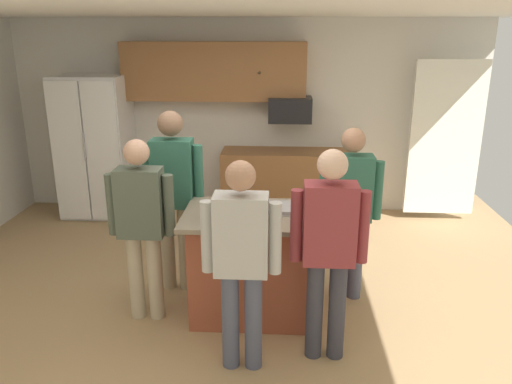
{
  "coord_description": "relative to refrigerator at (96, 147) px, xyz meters",
  "views": [
    {
      "loc": [
        0.55,
        -4.13,
        2.44
      ],
      "look_at": [
        0.29,
        0.19,
        1.05
      ],
      "focal_mm": 35.45,
      "sensor_mm": 36.0,
      "label": 1
    }
  ],
  "objects": [
    {
      "name": "cabinet_run_lower",
      "position": [
        2.6,
        0.1,
        -0.49
      ],
      "size": [
        1.8,
        0.63,
        0.9
      ],
      "color": "#936038",
      "rests_on": "ground"
    },
    {
      "name": "glass_dark_ale",
      "position": [
        1.89,
        -2.64,
        0.09
      ],
      "size": [
        0.06,
        0.06,
        0.15
      ],
      "color": "black",
      "rests_on": "kitchen_island"
    },
    {
      "name": "cabinet_run_upper",
      "position": [
        1.6,
        0.22,
        0.98
      ],
      "size": [
        2.4,
        0.38,
        0.75
      ],
      "color": "#936038"
    },
    {
      "name": "glass_short_whisky",
      "position": [
        2.38,
        -2.67,
        0.1
      ],
      "size": [
        0.07,
        0.07,
        0.17
      ],
      "color": "black",
      "rests_on": "kitchen_island"
    },
    {
      "name": "microwave_over_range",
      "position": [
        2.6,
        0.12,
        0.51
      ],
      "size": [
        0.56,
        0.4,
        0.32
      ],
      "primitive_type": "cube",
      "color": "black"
    },
    {
      "name": "person_elder_center",
      "position": [
        2.88,
        -3.09,
        0.01
      ],
      "size": [
        0.57,
        0.22,
        1.66
      ],
      "rotation": [
        0.0,
        0.0,
        2.35
      ],
      "color": "#383842",
      "rests_on": "ground"
    },
    {
      "name": "mug_blue_stoneware",
      "position": [
        2.0,
        -2.72,
        0.06
      ],
      "size": [
        0.12,
        0.08,
        0.1
      ],
      "color": "white",
      "rests_on": "kitchen_island"
    },
    {
      "name": "glass_stout_tall",
      "position": [
        2.2,
        -2.34,
        0.1
      ],
      "size": [
        0.07,
        0.07,
        0.17
      ],
      "color": "black",
      "rests_on": "kitchen_island"
    },
    {
      "name": "french_door_window_panel",
      "position": [
        4.6,
        0.02,
        0.16
      ],
      "size": [
        0.9,
        0.06,
        2.0
      ],
      "primitive_type": "cube",
      "color": "white",
      "rests_on": "ground"
    },
    {
      "name": "refrigerator",
      "position": [
        0.0,
        0.0,
        0.0
      ],
      "size": [
        0.9,
        0.76,
        1.89
      ],
      "color": "white",
      "rests_on": "ground"
    },
    {
      "name": "person_host_foreground",
      "position": [
        1.51,
        -2.06,
        0.08
      ],
      "size": [
        0.57,
        0.23,
        1.76
      ],
      "rotation": [
        0.0,
        0.0,
        -0.51
      ],
      "color": "tan",
      "rests_on": "ground"
    },
    {
      "name": "ceiling",
      "position": [
        2.0,
        -2.38,
        1.66
      ],
      "size": [
        7.04,
        7.04,
        0.0
      ],
      "primitive_type": "plane",
      "color": "white"
    },
    {
      "name": "tumbler_amber",
      "position": [
        2.23,
        -2.62,
        0.08
      ],
      "size": [
        0.06,
        0.06,
        0.13
      ],
      "color": "black",
      "rests_on": "kitchen_island"
    },
    {
      "name": "serving_tray",
      "position": [
        2.48,
        -2.41,
        0.04
      ],
      "size": [
        0.44,
        0.3,
        0.04
      ],
      "color": "#B7B7BC",
      "rests_on": "kitchen_island"
    },
    {
      "name": "kitchen_island",
      "position": [
        2.29,
        -2.49,
        -0.46
      ],
      "size": [
        1.2,
        0.82,
        0.96
      ],
      "color": "#9E4C33",
      "rests_on": "ground"
    },
    {
      "name": "person_guest_left",
      "position": [
        1.35,
        -2.61,
        -0.02
      ],
      "size": [
        0.57,
        0.22,
        1.61
      ],
      "rotation": [
        0.0,
        0.0,
        0.12
      ],
      "color": "tan",
      "rests_on": "ground"
    },
    {
      "name": "person_guest_right",
      "position": [
        3.14,
        -2.15,
        -0.0
      ],
      "size": [
        0.57,
        0.22,
        1.64
      ],
      "rotation": [
        0.0,
        0.0,
        -2.76
      ],
      "color": "#4C5166",
      "rests_on": "ground"
    },
    {
      "name": "floor",
      "position": [
        2.0,
        -2.38,
        -0.94
      ],
      "size": [
        7.04,
        7.04,
        0.0
      ],
      "primitive_type": "plane",
      "color": "tan",
      "rests_on": "ground"
    },
    {
      "name": "person_guest_by_door",
      "position": [
        2.25,
        -3.25,
        -0.02
      ],
      "size": [
        0.57,
        0.22,
        1.61
      ],
      "rotation": [
        0.0,
        0.0,
        1.52
      ],
      "color": "#4C5166",
      "rests_on": "ground"
    },
    {
      "name": "back_wall",
      "position": [
        2.0,
        0.42,
        0.36
      ],
      "size": [
        6.4,
        0.1,
        2.6
      ],
      "primitive_type": "cube",
      "color": "silver",
      "rests_on": "ground"
    }
  ]
}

